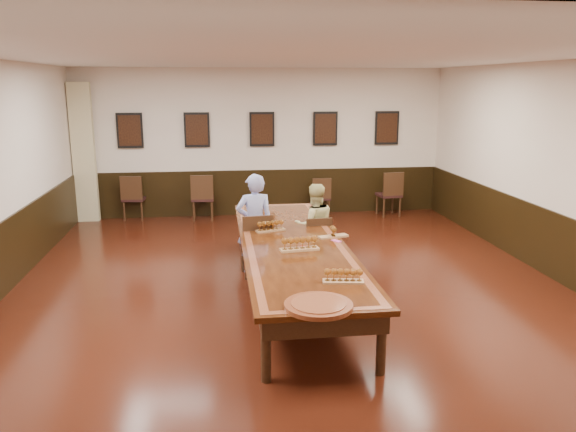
{
  "coord_description": "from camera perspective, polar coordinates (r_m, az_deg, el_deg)",
  "views": [
    {
      "loc": [
        -1.0,
        -7.32,
        2.86
      ],
      "look_at": [
        0.0,
        0.5,
        1.0
      ],
      "focal_mm": 35.0,
      "sensor_mm": 36.0,
      "label": 1
    }
  ],
  "objects": [
    {
      "name": "flight_b",
      "position": [
        7.92,
        4.62,
        -1.65
      ],
      "size": [
        0.45,
        0.24,
        0.16
      ],
      "color": "#9E6E42",
      "rests_on": "conference_table"
    },
    {
      "name": "curtain",
      "position": [
        12.53,
        -20.04,
        6.02
      ],
      "size": [
        0.45,
        0.18,
        2.9
      ],
      "primitive_type": "cube",
      "color": "#C6B988",
      "rests_on": "floor"
    },
    {
      "name": "wall_back",
      "position": [
        12.44,
        -2.67,
        7.45
      ],
      "size": [
        8.0,
        0.02,
        3.2
      ],
      "primitive_type": "cube",
      "color": "beige",
      "rests_on": "floor"
    },
    {
      "name": "person_man",
      "position": [
        8.58,
        -3.4,
        -0.81
      ],
      "size": [
        0.6,
        0.42,
        1.55
      ],
      "primitive_type": "imported",
      "rotation": [
        0.0,
        0.0,
        3.23
      ],
      "color": "#4D5AC1",
      "rests_on": "floor"
    },
    {
      "name": "chair_man",
      "position": [
        8.55,
        -3.27,
        -2.86
      ],
      "size": [
        0.5,
        0.53,
        0.97
      ],
      "primitive_type": null,
      "rotation": [
        0.0,
        0.0,
        3.23
      ],
      "color": "black",
      "rests_on": "floor"
    },
    {
      "name": "ceiling",
      "position": [
        7.4,
        0.51,
        15.98
      ],
      "size": [
        8.0,
        10.0,
        0.02
      ],
      "primitive_type": "cube",
      "color": "white",
      "rests_on": "floor"
    },
    {
      "name": "flight_c",
      "position": [
        7.27,
        1.18,
        -2.87
      ],
      "size": [
        0.52,
        0.22,
        0.19
      ],
      "color": "#9E6E42",
      "rests_on": "conference_table"
    },
    {
      "name": "wainscoting",
      "position": [
        7.76,
        0.47,
        -4.44
      ],
      "size": [
        8.0,
        10.0,
        1.0
      ],
      "color": "black",
      "rests_on": "floor"
    },
    {
      "name": "spare_chair_c",
      "position": [
        12.41,
        3.31,
        1.99
      ],
      "size": [
        0.42,
        0.46,
        0.87
      ],
      "primitive_type": null,
      "rotation": [
        0.0,
        0.0,
        3.11
      ],
      "color": "black",
      "rests_on": "floor"
    },
    {
      "name": "posters",
      "position": [
        12.34,
        -2.66,
        8.8
      ],
      "size": [
        6.14,
        0.04,
        0.74
      ],
      "color": "black",
      "rests_on": "wall_back"
    },
    {
      "name": "conference_table",
      "position": [
        7.73,
        0.47,
        -3.66
      ],
      "size": [
        1.4,
        5.0,
        0.76
      ],
      "color": "black",
      "rests_on": "floor"
    },
    {
      "name": "person_woman",
      "position": [
        8.84,
        2.69,
        -1.03
      ],
      "size": [
        0.72,
        0.59,
        1.36
      ],
      "primitive_type": "imported",
      "rotation": [
        0.0,
        0.0,
        3.24
      ],
      "color": "#D3CA84",
      "rests_on": "floor"
    },
    {
      "name": "carved_platter",
      "position": [
        5.5,
        3.11,
        -9.05
      ],
      "size": [
        0.77,
        0.77,
        0.05
      ],
      "color": "#592311",
      "rests_on": "conference_table"
    },
    {
      "name": "spare_chair_d",
      "position": [
        12.62,
        10.2,
        2.28
      ],
      "size": [
        0.52,
        0.56,
        1.0
      ],
      "primitive_type": null,
      "rotation": [
        0.0,
        0.0,
        3.26
      ],
      "color": "black",
      "rests_on": "floor"
    },
    {
      "name": "wall_right",
      "position": [
        8.96,
        26.86,
        3.76
      ],
      "size": [
        0.02,
        10.0,
        3.2
      ],
      "primitive_type": "cube",
      "color": "beige",
      "rests_on": "floor"
    },
    {
      "name": "red_plate_grp",
      "position": [
        7.35,
        1.68,
        -3.33
      ],
      "size": [
        0.21,
        0.21,
        0.03
      ],
      "color": "#B40C1D",
      "rests_on": "conference_table"
    },
    {
      "name": "flight_a",
      "position": [
        8.23,
        -1.8,
        -1.05
      ],
      "size": [
        0.45,
        0.25,
        0.16
      ],
      "color": "#9E6E42",
      "rests_on": "conference_table"
    },
    {
      "name": "pink_phone",
      "position": [
        7.75,
        4.92,
        -2.54
      ],
      "size": [
        0.13,
        0.15,
        0.01
      ],
      "primitive_type": "cube",
      "rotation": [
        0.0,
        0.0,
        0.6
      ],
      "color": "#F852B5",
      "rests_on": "conference_table"
    },
    {
      "name": "spare_chair_b",
      "position": [
        12.17,
        -8.66,
        1.94
      ],
      "size": [
        0.48,
        0.52,
        1.0
      ],
      "primitive_type": null,
      "rotation": [
        0.0,
        0.0,
        3.12
      ],
      "color": "black",
      "rests_on": "floor"
    },
    {
      "name": "wall_front",
      "position": [
        2.82,
        14.86,
        -13.81
      ],
      "size": [
        8.0,
        0.02,
        3.2
      ],
      "primitive_type": "cube",
      "color": "beige",
      "rests_on": "floor"
    },
    {
      "name": "chair_woman",
      "position": [
        8.82,
        2.83,
        -2.72
      ],
      "size": [
        0.45,
        0.48,
        0.87
      ],
      "primitive_type": null,
      "rotation": [
        0.0,
        0.0,
        3.24
      ],
      "color": "black",
      "rests_on": "floor"
    },
    {
      "name": "floor",
      "position": [
        7.93,
        0.46,
        -7.95
      ],
      "size": [
        8.0,
        10.0,
        0.02
      ],
      "primitive_type": "cube",
      "color": "black",
      "rests_on": "ground"
    },
    {
      "name": "spare_chair_a",
      "position": [
        12.51,
        -15.37,
        1.86
      ],
      "size": [
        0.49,
        0.53,
        0.97
      ],
      "primitive_type": null,
      "rotation": [
        0.0,
        0.0,
        3.06
      ],
      "color": "black",
      "rests_on": "floor"
    },
    {
      "name": "flight_d",
      "position": [
        6.15,
        5.64,
        -6.12
      ],
      "size": [
        0.46,
        0.2,
        0.17
      ],
      "color": "#9E6E42",
      "rests_on": "conference_table"
    }
  ]
}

